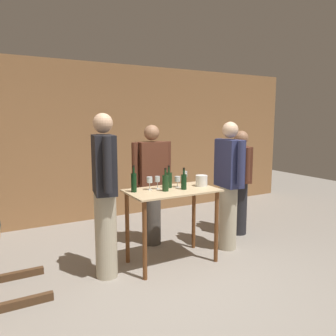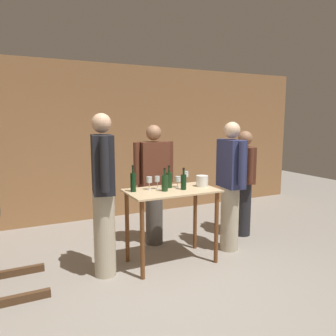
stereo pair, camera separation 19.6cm
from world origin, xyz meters
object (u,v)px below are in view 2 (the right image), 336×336
at_px(wine_bottle_left, 165,182).
at_px(wine_bottle_center, 169,180).
at_px(person_visitor_with_scarf, 103,192).
at_px(person_visitor_near_door, 154,182).
at_px(person_visitor_bearded, 231,183).
at_px(wine_bottle_right, 184,181).
at_px(wine_glass_near_right, 178,179).
at_px(wine_glass_far_side, 186,175).
at_px(wine_glass_near_center, 157,180).
at_px(ice_bucket, 202,181).
at_px(wine_glass_near_left, 149,180).
at_px(wine_bottle_far_left, 133,181).
at_px(person_host, 244,181).

distance_m(wine_bottle_left, wine_bottle_center, 0.20).
distance_m(person_visitor_with_scarf, person_visitor_near_door, 1.09).
bearing_deg(person_visitor_bearded, person_visitor_with_scarf, 179.62).
height_order(wine_bottle_right, wine_glass_near_right, wine_bottle_right).
relative_size(wine_glass_far_side, person_visitor_bearded, 0.10).
bearing_deg(wine_glass_near_center, wine_bottle_center, 1.12).
bearing_deg(ice_bucket, wine_glass_far_side, 112.51).
relative_size(wine_glass_near_right, wine_glass_far_side, 0.83).
relative_size(wine_bottle_right, wine_glass_near_center, 1.67).
xyz_separation_m(wine_bottle_right, wine_glass_near_left, (-0.37, 0.17, 0.02)).
bearing_deg(wine_glass_far_side, wine_glass_near_right, -143.38).
distance_m(wine_glass_far_side, person_visitor_with_scarf, 1.18).
distance_m(wine_glass_near_right, person_visitor_bearded, 0.76).
distance_m(wine_bottle_far_left, wine_glass_near_left, 0.21).
relative_size(person_host, person_visitor_with_scarf, 0.87).
xyz_separation_m(wine_glass_near_left, person_host, (1.65, 0.28, -0.20)).
height_order(wine_bottle_center, wine_bottle_right, wine_bottle_center).
distance_m(wine_bottle_left, person_host, 1.58).
relative_size(wine_bottle_far_left, wine_bottle_right, 1.18).
distance_m(wine_glass_near_left, wine_glass_near_center, 0.10).
bearing_deg(wine_glass_near_left, wine_glass_far_side, 12.10).
height_order(wine_bottle_right, wine_glass_near_left, wine_bottle_right).
bearing_deg(wine_glass_far_side, wine_glass_near_center, -164.84).
distance_m(wine_glass_near_center, person_host, 1.58).
bearing_deg(person_visitor_with_scarf, wine_bottle_center, 6.46).
bearing_deg(wine_bottle_far_left, wine_glass_near_left, 5.06).
bearing_deg(ice_bucket, wine_bottle_center, 164.55).
distance_m(wine_glass_near_right, person_visitor_near_door, 0.59).
distance_m(wine_glass_far_side, ice_bucket, 0.26).
distance_m(wine_bottle_center, wine_glass_near_right, 0.11).
bearing_deg(person_visitor_bearded, ice_bucket, -179.29).
height_order(wine_glass_near_left, wine_glass_far_side, wine_glass_far_side).
relative_size(wine_glass_near_center, person_visitor_near_door, 0.09).
bearing_deg(person_visitor_with_scarf, person_host, 9.52).
relative_size(wine_bottle_center, wine_bottle_right, 1.05).
height_order(wine_bottle_far_left, person_visitor_with_scarf, person_visitor_with_scarf).
bearing_deg(wine_glass_near_right, wine_bottle_right, -89.09).
distance_m(wine_bottle_center, person_visitor_near_door, 0.56).
bearing_deg(wine_bottle_left, person_visitor_near_door, 76.65).
height_order(person_visitor_with_scarf, person_visitor_bearded, person_visitor_with_scarf).
relative_size(wine_glass_near_right, person_host, 0.09).
relative_size(wine_glass_near_right, person_visitor_near_door, 0.08).
relative_size(wine_bottle_right, ice_bucket, 1.77).
bearing_deg(wine_bottle_right, person_visitor_near_door, 95.97).
distance_m(ice_bucket, person_host, 1.06).
distance_m(wine_glass_near_right, person_visitor_with_scarf, 0.96).
bearing_deg(person_host, wine_bottle_far_left, -170.96).
distance_m(wine_glass_near_right, person_host, 1.32).
bearing_deg(wine_glass_near_right, wine_glass_near_left, 175.70).
distance_m(wine_bottle_far_left, wine_glass_near_right, 0.58).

